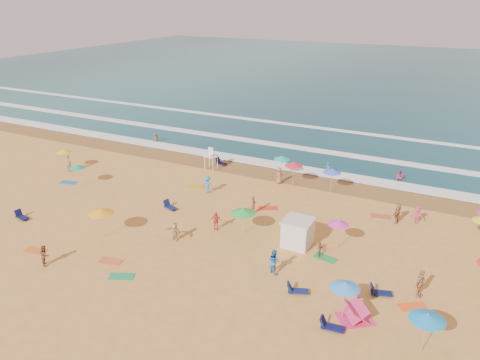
% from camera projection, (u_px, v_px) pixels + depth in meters
% --- Properties ---
extents(ground, '(220.00, 220.00, 0.00)m').
position_uv_depth(ground, '(225.00, 224.00, 38.88)').
color(ground, gold).
rests_on(ground, ground).
extents(ocean, '(220.00, 140.00, 0.18)m').
position_uv_depth(ocean, '(399.00, 76.00, 108.31)').
color(ocean, '#0C4756').
rests_on(ocean, ground).
extents(wet_sand, '(220.00, 220.00, 0.00)m').
position_uv_depth(wet_sand, '(282.00, 175.00, 49.21)').
color(wet_sand, olive).
rests_on(wet_sand, ground).
extents(surf_foam, '(200.00, 18.70, 0.05)m').
position_uv_depth(surf_foam, '(310.00, 151.00, 56.47)').
color(surf_foam, white).
rests_on(surf_foam, ground).
extents(cabana, '(2.00, 2.00, 2.00)m').
position_uv_depth(cabana, '(298.00, 233.00, 35.26)').
color(cabana, silver).
rests_on(cabana, ground).
extents(cabana_roof, '(2.20, 2.20, 0.12)m').
position_uv_depth(cabana_roof, '(298.00, 221.00, 34.87)').
color(cabana_roof, silver).
rests_on(cabana_roof, cabana).
extents(bicycle, '(0.98, 1.70, 0.85)m').
position_uv_depth(bicycle, '(320.00, 247.00, 34.42)').
color(bicycle, black).
rests_on(bicycle, ground).
extents(lifeguard_stand, '(1.20, 1.20, 2.10)m').
position_uv_depth(lifeguard_stand, '(211.00, 160.00, 50.58)').
color(lifeguard_stand, white).
rests_on(lifeguard_stand, ground).
extents(beach_umbrellas, '(50.61, 26.86, 0.72)m').
position_uv_depth(beach_umbrellas, '(219.00, 200.00, 38.17)').
color(beach_umbrellas, '#FF1A3A').
rests_on(beach_umbrellas, ground).
extents(loungers, '(43.45, 22.06, 0.34)m').
position_uv_depth(loungers, '(221.00, 234.00, 36.81)').
color(loungers, '#0F1F4C').
rests_on(loungers, ground).
extents(towels, '(35.98, 23.25, 0.03)m').
position_uv_depth(towels, '(210.00, 241.00, 36.08)').
color(towels, orange).
rests_on(towels, ground).
extents(popup_tents, '(11.08, 16.20, 1.20)m').
position_uv_depth(popup_tents, '(447.00, 271.00, 31.23)').
color(popup_tents, '#E2326C').
rests_on(popup_tents, ground).
extents(beachgoers, '(50.57, 28.42, 2.14)m').
position_uv_depth(beachgoers, '(284.00, 204.00, 40.70)').
color(beachgoers, '#E4393A').
rests_on(beachgoers, ground).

